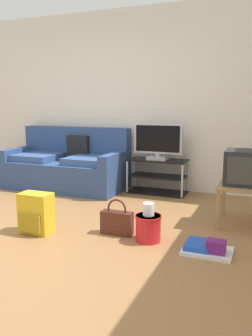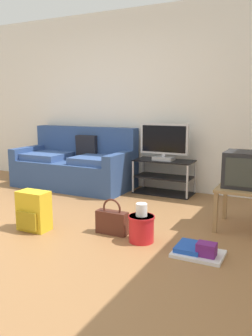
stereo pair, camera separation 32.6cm
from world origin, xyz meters
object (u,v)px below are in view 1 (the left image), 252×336
object	(u,v)px
flat_tv	(158,142)
cleaning_bucket	(148,226)
handbag	(117,222)
floor_tray	(207,248)
tv_stand	(158,176)
backpack	(36,213)
side_table	(245,191)
crt_tv	(247,168)
couch	(68,166)

from	to	relation	value
flat_tv	cleaning_bucket	xyz separation A→B (m)	(0.46, -1.80, -0.60)
handbag	floor_tray	distance (m)	0.92
floor_tray	tv_stand	bearing A→B (deg)	118.44
tv_stand	cleaning_bucket	world-z (taller)	tv_stand
handbag	cleaning_bucket	distance (m)	0.35
tv_stand	backpack	bearing A→B (deg)	-108.18
flat_tv	side_table	distance (m)	1.66
backpack	crt_tv	bearing A→B (deg)	18.15
tv_stand	floor_tray	size ratio (longest dim) A/B	1.97
crt_tv	backpack	xyz separation A→B (m)	(-1.94, -1.02, -0.43)
floor_tray	side_table	bearing A→B (deg)	73.79
tv_stand	crt_tv	bearing A→B (deg)	-38.28
couch	crt_tv	xyz separation A→B (m)	(2.69, -0.82, 0.29)
couch	floor_tray	bearing A→B (deg)	-34.92
floor_tray	couch	bearing A→B (deg)	145.08
couch	cleaning_bucket	world-z (taller)	couch
crt_tv	side_table	bearing A→B (deg)	-90.00
couch	flat_tv	distance (m)	1.48
tv_stand	side_table	distance (m)	1.64
couch	handbag	xyz separation A→B (m)	(1.52, -1.58, -0.21)
crt_tv	tv_stand	bearing A→B (deg)	141.72
floor_tray	handbag	bearing A→B (deg)	172.43
side_table	crt_tv	bearing A→B (deg)	90.00
crt_tv	floor_tray	xyz separation A→B (m)	(-0.25, -0.88, -0.59)
backpack	cleaning_bucket	xyz separation A→B (m)	(1.12, 0.21, -0.05)
flat_tv	floor_tray	bearing A→B (deg)	-61.27
side_table	handbag	distance (m)	1.40
side_table	handbag	size ratio (longest dim) A/B	1.51
tv_stand	floor_tray	xyz separation A→B (m)	(1.02, -1.89, -0.21)
backpack	floor_tray	xyz separation A→B (m)	(1.69, 0.14, -0.16)
handbag	tv_stand	bearing A→B (deg)	93.59
backpack	couch	bearing A→B (deg)	102.44
couch	handbag	size ratio (longest dim) A/B	5.03
tv_stand	couch	bearing A→B (deg)	-172.44
crt_tv	cleaning_bucket	size ratio (longest dim) A/B	1.19
cleaning_bucket	floor_tray	distance (m)	0.58
side_table	crt_tv	distance (m)	0.25
tv_stand	handbag	world-z (taller)	tv_stand
backpack	tv_stand	bearing A→B (deg)	62.17
backpack	floor_tray	distance (m)	1.70
flat_tv	tv_stand	bearing A→B (deg)	90.00
side_table	backpack	world-z (taller)	side_table
tv_stand	cleaning_bucket	bearing A→B (deg)	-75.86
side_table	couch	bearing A→B (deg)	162.76
tv_stand	floor_tray	bearing A→B (deg)	-61.56
handbag	floor_tray	bearing A→B (deg)	-7.57
tv_stand	backpack	xyz separation A→B (m)	(-0.67, -2.03, -0.05)
flat_tv	crt_tv	distance (m)	1.61
crt_tv	cleaning_bucket	bearing A→B (deg)	-135.09
handbag	cleaning_bucket	xyz separation A→B (m)	(0.35, -0.05, 0.02)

